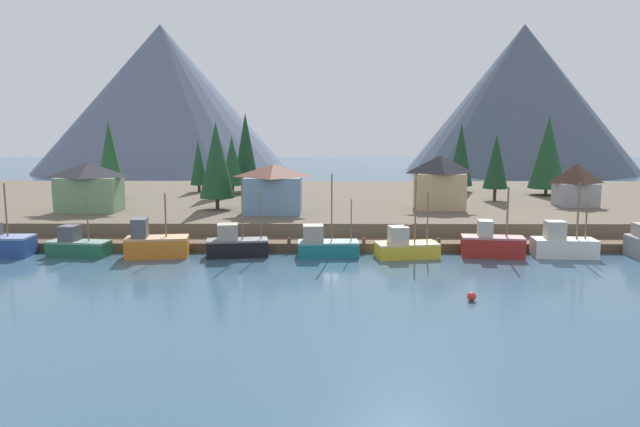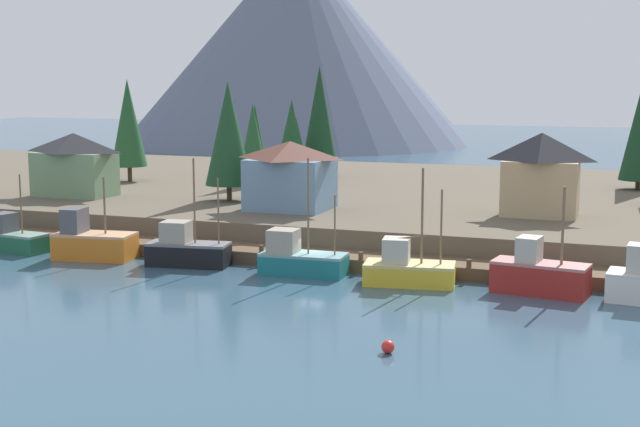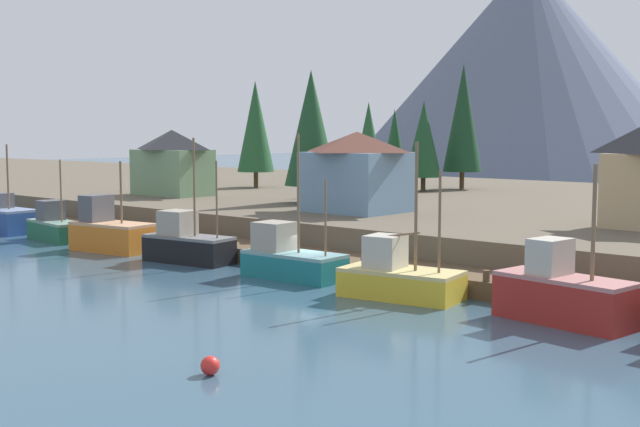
# 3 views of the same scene
# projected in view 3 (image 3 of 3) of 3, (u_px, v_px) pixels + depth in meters

# --- Properties ---
(ground_plane) EXTENTS (400.00, 400.00, 1.00)m
(ground_plane) POSITION_uv_depth(u_px,v_px,m) (478.00, 248.00, 64.91)
(ground_plane) COLOR #335166
(dock) EXTENTS (80.00, 4.00, 1.60)m
(dock) POSITION_uv_depth(u_px,v_px,m) (331.00, 263.00, 51.32)
(dock) COLOR brown
(dock) RESTS_ON ground_plane
(shoreline_bank) EXTENTS (400.00, 56.00, 2.50)m
(shoreline_bank) POSITION_uv_depth(u_px,v_px,m) (547.00, 215.00, 73.73)
(shoreline_bank) COLOR brown
(shoreline_bank) RESTS_ON ground_plane
(mountain_west_peak) EXTENTS (78.46, 78.46, 45.13)m
(mountain_west_peak) POSITION_uv_depth(u_px,v_px,m) (526.00, 67.00, 175.69)
(mountain_west_peak) COLOR slate
(mountain_west_peak) RESTS_ON ground_plane
(fishing_boat_blue) EXTENTS (6.31, 3.16, 7.62)m
(fishing_boat_blue) POSITION_uv_depth(u_px,v_px,m) (4.00, 218.00, 70.70)
(fishing_boat_blue) COLOR navy
(fishing_boat_blue) RESTS_ON ground_plane
(fishing_boat_green) EXTENTS (6.50, 3.11, 6.52)m
(fishing_boat_green) POSITION_uv_depth(u_px,v_px,m) (55.00, 227.00, 65.50)
(fishing_boat_green) COLOR #1E5B3D
(fishing_boat_green) RESTS_ON ground_plane
(fishing_boat_orange) EXTENTS (6.60, 3.76, 6.59)m
(fishing_boat_orange) POSITION_uv_depth(u_px,v_px,m) (111.00, 233.00, 59.79)
(fishing_boat_orange) COLOR #CC6B1E
(fishing_boat_orange) RESTS_ON ground_plane
(fishing_boat_black) EXTENTS (6.55, 3.32, 8.30)m
(fishing_boat_black) POSITION_uv_depth(u_px,v_px,m) (187.00, 244.00, 54.55)
(fishing_boat_black) COLOR black
(fishing_boat_black) RESTS_ON ground_plane
(fishing_boat_teal) EXTENTS (6.37, 2.96, 8.59)m
(fishing_boat_teal) POSITION_uv_depth(u_px,v_px,m) (290.00, 259.00, 48.64)
(fishing_boat_teal) COLOR #196B70
(fishing_boat_teal) RESTS_ON ground_plane
(fishing_boat_yellow) EXTENTS (6.63, 3.84, 8.19)m
(fishing_boat_yellow) POSITION_uv_depth(u_px,v_px,m) (398.00, 277.00, 42.87)
(fishing_boat_yellow) COLOR gold
(fishing_boat_yellow) RESTS_ON ground_plane
(fishing_boat_red) EXTENTS (6.54, 3.31, 7.29)m
(fishing_boat_red) POSITION_uv_depth(u_px,v_px,m) (563.00, 294.00, 37.26)
(fishing_boat_red) COLOR maroon
(fishing_boat_red) RESTS_ON ground_plane
(house_blue) EXTENTS (7.37, 6.41, 6.19)m
(house_blue) POSITION_uv_depth(u_px,v_px,m) (357.00, 171.00, 63.39)
(house_blue) COLOR #6689A8
(house_blue) RESTS_ON shoreline_bank
(house_green) EXTENTS (8.07, 4.74, 6.37)m
(house_green) POSITION_uv_depth(u_px,v_px,m) (172.00, 162.00, 79.87)
(house_green) COLOR #6B8E66
(house_green) RESTS_ON shoreline_bank
(conifer_mid_right) EXTENTS (4.16, 4.16, 13.39)m
(conifer_mid_right) POSITION_uv_depth(u_px,v_px,m) (463.00, 118.00, 87.78)
(conifer_mid_right) COLOR #4C3823
(conifer_mid_right) RESTS_ON shoreline_bank
(conifer_back_left) EXTENTS (3.78, 3.78, 9.43)m
(conifer_back_left) POSITION_uv_depth(u_px,v_px,m) (424.00, 139.00, 85.22)
(conifer_back_left) COLOR #4C3823
(conifer_back_left) RESTS_ON shoreline_bank
(conifer_back_right) EXTENTS (4.10, 4.10, 11.81)m
(conifer_back_right) POSITION_uv_depth(u_px,v_px,m) (256.00, 126.00, 90.75)
(conifer_back_right) COLOR #4C3823
(conifer_back_right) RESTS_ON shoreline_bank
(conifer_centre) EXTENTS (2.89, 2.89, 8.74)m
(conifer_centre) POSITION_uv_depth(u_px,v_px,m) (394.00, 143.00, 91.95)
(conifer_centre) COLOR #4C3823
(conifer_centre) RESTS_ON shoreline_bank
(conifer_far_left) EXTENTS (2.99, 2.99, 9.13)m
(conifer_far_left) POSITION_uv_depth(u_px,v_px,m) (368.00, 139.00, 81.09)
(conifer_far_left) COLOR #4C3823
(conifer_far_left) RESTS_ON shoreline_bank
(conifer_far_right) EXTENTS (4.61, 4.61, 11.52)m
(conifer_far_right) POSITION_uv_depth(u_px,v_px,m) (311.00, 128.00, 70.72)
(conifer_far_right) COLOR #4C3823
(conifer_far_right) RESTS_ON shoreline_bank
(channel_buoy) EXTENTS (0.70, 0.70, 0.70)m
(channel_buoy) POSITION_uv_depth(u_px,v_px,m) (210.00, 366.00, 29.28)
(channel_buoy) COLOR red
(channel_buoy) RESTS_ON ground_plane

